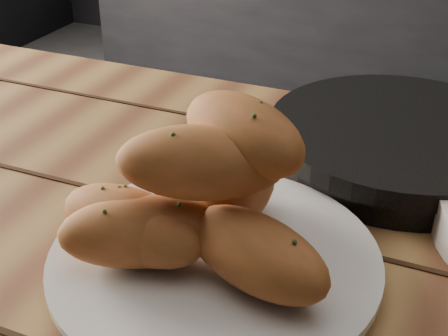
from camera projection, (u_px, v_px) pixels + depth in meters
plate at (215, 261)px, 0.53m from camera, size 0.28×0.28×0.02m
bread_rolls at (199, 201)px, 0.50m from camera, size 0.25×0.21×0.13m
skillet at (402, 142)px, 0.69m from camera, size 0.42×0.29×0.05m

